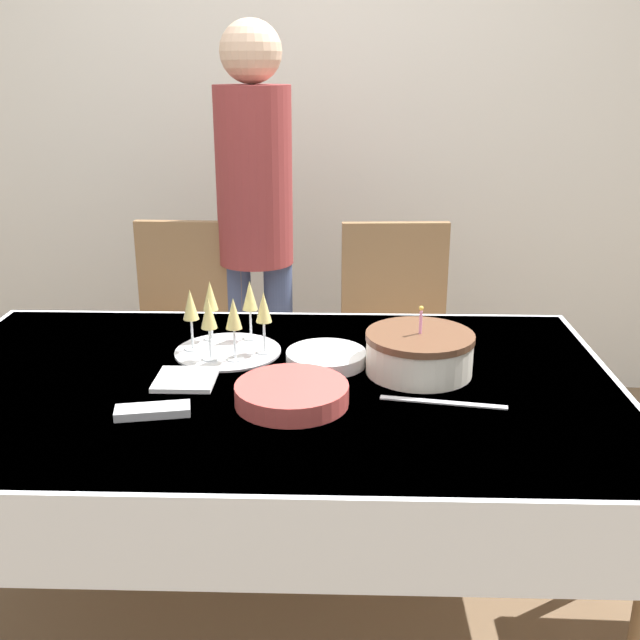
{
  "coord_description": "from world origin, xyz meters",
  "views": [
    {
      "loc": [
        0.19,
        -1.75,
        1.52
      ],
      "look_at": [
        0.13,
        0.13,
        0.88
      ],
      "focal_mm": 42.0,
      "sensor_mm": 36.0,
      "label": 1
    }
  ],
  "objects_px": {
    "dining_chair_far_right": "(396,343)",
    "birthday_cake": "(419,353)",
    "plate_stack_main": "(292,394)",
    "dining_chair_far_left": "(187,341)",
    "champagne_tray": "(227,322)",
    "person_standing": "(255,209)",
    "plate_stack_dessert": "(326,358)"
  },
  "relations": [
    {
      "from": "birthday_cake",
      "to": "champagne_tray",
      "type": "xyz_separation_m",
      "value": [
        -0.52,
        0.13,
        0.03
      ]
    },
    {
      "from": "dining_chair_far_left",
      "to": "plate_stack_dessert",
      "type": "height_order",
      "value": "dining_chair_far_left"
    },
    {
      "from": "dining_chair_far_left",
      "to": "plate_stack_dessert",
      "type": "xyz_separation_m",
      "value": [
        0.54,
        -0.76,
        0.24
      ]
    },
    {
      "from": "champagne_tray",
      "to": "person_standing",
      "type": "xyz_separation_m",
      "value": [
        -0.01,
        0.8,
        0.17
      ]
    },
    {
      "from": "dining_chair_far_right",
      "to": "birthday_cake",
      "type": "bearing_deg",
      "value": -90.14
    },
    {
      "from": "plate_stack_main",
      "to": "plate_stack_dessert",
      "type": "relative_size",
      "value": 1.25
    },
    {
      "from": "dining_chair_far_right",
      "to": "plate_stack_dessert",
      "type": "xyz_separation_m",
      "value": [
        -0.24,
        -0.76,
        0.24
      ]
    },
    {
      "from": "plate_stack_dessert",
      "to": "person_standing",
      "type": "bearing_deg",
      "value": 107.79
    },
    {
      "from": "champagne_tray",
      "to": "person_standing",
      "type": "relative_size",
      "value": 0.18
    },
    {
      "from": "dining_chair_far_left",
      "to": "person_standing",
      "type": "relative_size",
      "value": 0.58
    },
    {
      "from": "plate_stack_main",
      "to": "plate_stack_dessert",
      "type": "xyz_separation_m",
      "value": [
        0.08,
        0.25,
        -0.01
      ]
    },
    {
      "from": "dining_chair_far_left",
      "to": "dining_chair_far_right",
      "type": "height_order",
      "value": "same"
    },
    {
      "from": "dining_chair_far_right",
      "to": "person_standing",
      "type": "distance_m",
      "value": 0.72
    },
    {
      "from": "plate_stack_main",
      "to": "person_standing",
      "type": "distance_m",
      "value": 1.18
    },
    {
      "from": "dining_chair_far_left",
      "to": "plate_stack_main",
      "type": "bearing_deg",
      "value": -65.22
    },
    {
      "from": "birthday_cake",
      "to": "plate_stack_dessert",
      "type": "height_order",
      "value": "birthday_cake"
    },
    {
      "from": "dining_chair_far_right",
      "to": "person_standing",
      "type": "relative_size",
      "value": 0.58
    },
    {
      "from": "birthday_cake",
      "to": "plate_stack_dessert",
      "type": "distance_m",
      "value": 0.25
    },
    {
      "from": "dining_chair_far_left",
      "to": "birthday_cake",
      "type": "bearing_deg",
      "value": -45.86
    },
    {
      "from": "plate_stack_main",
      "to": "person_standing",
      "type": "height_order",
      "value": "person_standing"
    },
    {
      "from": "dining_chair_far_left",
      "to": "champagne_tray",
      "type": "distance_m",
      "value": 0.79
    },
    {
      "from": "birthday_cake",
      "to": "person_standing",
      "type": "relative_size",
      "value": 0.17
    },
    {
      "from": "birthday_cake",
      "to": "plate_stack_dessert",
      "type": "relative_size",
      "value": 1.3
    },
    {
      "from": "dining_chair_far_left",
      "to": "birthday_cake",
      "type": "xyz_separation_m",
      "value": [
        0.78,
        -0.81,
        0.28
      ]
    },
    {
      "from": "dining_chair_far_right",
      "to": "dining_chair_far_left",
      "type": "bearing_deg",
      "value": 180.0
    },
    {
      "from": "birthday_cake",
      "to": "plate_stack_main",
      "type": "xyz_separation_m",
      "value": [
        -0.32,
        -0.2,
        -0.03
      ]
    },
    {
      "from": "dining_chair_far_left",
      "to": "champagne_tray",
      "type": "bearing_deg",
      "value": -68.57
    },
    {
      "from": "birthday_cake",
      "to": "dining_chair_far_right",
      "type": "bearing_deg",
      "value": 89.86
    },
    {
      "from": "birthday_cake",
      "to": "champagne_tray",
      "type": "height_order",
      "value": "birthday_cake"
    },
    {
      "from": "dining_chair_far_right",
      "to": "champagne_tray",
      "type": "distance_m",
      "value": 0.91
    },
    {
      "from": "dining_chair_far_right",
      "to": "champagne_tray",
      "type": "xyz_separation_m",
      "value": [
        -0.52,
        -0.67,
        0.31
      ]
    },
    {
      "from": "dining_chair_far_left",
      "to": "plate_stack_main",
      "type": "relative_size",
      "value": 3.62
    }
  ]
}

